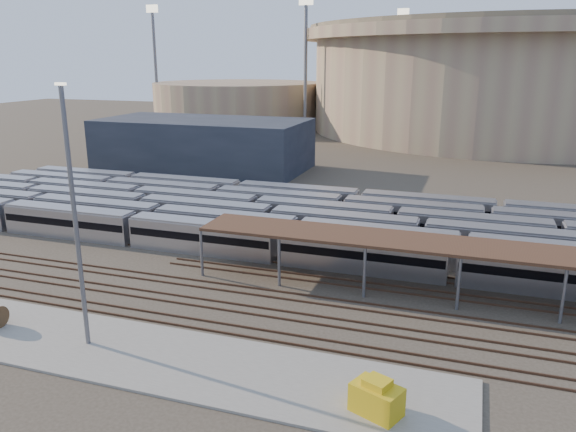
# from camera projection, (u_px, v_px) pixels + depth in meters

# --- Properties ---
(ground) EXTENTS (420.00, 420.00, 0.00)m
(ground) POSITION_uv_depth(u_px,v_px,m) (269.00, 290.00, 55.35)
(ground) COLOR #383026
(ground) RESTS_ON ground
(apron) EXTENTS (50.00, 9.00, 0.20)m
(apron) POSITION_uv_depth(u_px,v_px,m) (140.00, 354.00, 43.20)
(apron) COLOR gray
(apron) RESTS_ON ground
(subway_trains) EXTENTS (124.58, 23.90, 3.60)m
(subway_trains) POSITION_uv_depth(u_px,v_px,m) (303.00, 220.00, 72.44)
(subway_trains) COLOR #B4B3B8
(subway_trains) RESTS_ON ground
(inspection_shed) EXTENTS (60.30, 6.00, 5.30)m
(inspection_shed) POSITION_uv_depth(u_px,v_px,m) (511.00, 253.00, 50.86)
(inspection_shed) COLOR slate
(inspection_shed) RESTS_ON ground
(empty_tracks) EXTENTS (170.00, 9.62, 0.18)m
(empty_tracks) POSITION_uv_depth(u_px,v_px,m) (250.00, 310.00, 50.77)
(empty_tracks) COLOR #4C3323
(empty_tracks) RESTS_ON ground
(stadium) EXTENTS (124.00, 124.00, 32.50)m
(stadium) POSITION_uv_depth(u_px,v_px,m) (507.00, 76.00, 170.74)
(stadium) COLOR gray
(stadium) RESTS_ON ground
(secondary_arena) EXTENTS (56.00, 56.00, 14.00)m
(secondary_arena) POSITION_uv_depth(u_px,v_px,m) (238.00, 103.00, 190.41)
(secondary_arena) COLOR gray
(secondary_arena) RESTS_ON ground
(service_building) EXTENTS (42.00, 20.00, 10.00)m
(service_building) POSITION_uv_depth(u_px,v_px,m) (203.00, 144.00, 114.90)
(service_building) COLOR #1E232D
(service_building) RESTS_ON ground
(floodlight_0) EXTENTS (4.00, 1.00, 38.40)m
(floodlight_0) POSITION_uv_depth(u_px,v_px,m) (306.00, 63.00, 159.21)
(floodlight_0) COLOR slate
(floodlight_0) RESTS_ON ground
(floodlight_1) EXTENTS (4.00, 1.00, 38.40)m
(floodlight_1) POSITION_uv_depth(u_px,v_px,m) (155.00, 62.00, 185.28)
(floodlight_1) COLOR slate
(floodlight_1) RESTS_ON ground
(floodlight_3) EXTENTS (4.00, 1.00, 38.40)m
(floodlight_3) POSITION_uv_depth(u_px,v_px,m) (401.00, 61.00, 198.61)
(floodlight_3) COLOR slate
(floodlight_3) RESTS_ON ground
(yard_light_pole) EXTENTS (0.80, 0.36, 20.22)m
(yard_light_pole) POSITION_uv_depth(u_px,v_px,m) (75.00, 220.00, 41.90)
(yard_light_pole) COLOR slate
(yard_light_pole) RESTS_ON apron
(yellow_equipment) EXTENTS (3.63, 3.01, 1.95)m
(yellow_equipment) POSITION_uv_depth(u_px,v_px,m) (377.00, 399.00, 35.62)
(yellow_equipment) COLOR gold
(yellow_equipment) RESTS_ON apron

